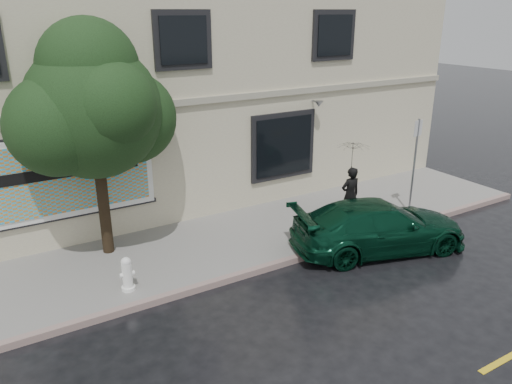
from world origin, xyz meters
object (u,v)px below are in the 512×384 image
fire_hydrant (127,274)px  street_tree (93,111)px  car (379,226)px  pedestrian (350,195)px

fire_hydrant → street_tree: bearing=97.7°
street_tree → fire_hydrant: (-0.15, -2.08, -3.20)m
street_tree → fire_hydrant: size_ratio=6.58×
car → pedestrian: pedestrian is taller
pedestrian → street_tree: 7.25m
car → pedestrian: bearing=3.5°
pedestrian → street_tree: size_ratio=0.32×
pedestrian → fire_hydrant: pedestrian is taller
street_tree → car: bearing=-27.9°
pedestrian → fire_hydrant: (-6.62, -0.35, -0.44)m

